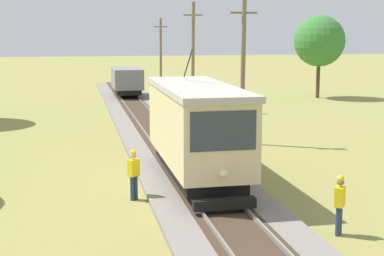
# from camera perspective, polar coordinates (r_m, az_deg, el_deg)

# --- Properties ---
(red_tram) EXTENTS (2.60, 8.54, 4.79)m
(red_tram) POSITION_cam_1_polar(r_m,az_deg,el_deg) (21.54, 0.45, -0.01)
(red_tram) COLOR beige
(red_tram) RESTS_ON rail_right
(freight_car) EXTENTS (2.40, 5.20, 2.31)m
(freight_car) POSITION_cam_1_polar(r_m,az_deg,el_deg) (49.97, -6.51, 4.73)
(freight_car) COLOR slate
(freight_car) RESTS_ON rail_right
(utility_pole_mid) EXTENTS (1.40, 0.41, 7.63)m
(utility_pole_mid) POSITION_cam_1_polar(r_m,az_deg,el_deg) (29.37, 5.11, 5.92)
(utility_pole_mid) COLOR #7A664C
(utility_pole_mid) RESTS_ON ground
(utility_pole_far) EXTENTS (1.40, 0.58, 7.87)m
(utility_pole_far) POSITION_cam_1_polar(r_m,az_deg,el_deg) (41.51, 0.10, 7.21)
(utility_pole_far) COLOR #7A664C
(utility_pole_far) RESTS_ON ground
(utility_pole_distant) EXTENTS (1.40, 0.49, 7.05)m
(utility_pole_distant) POSITION_cam_1_polar(r_m,az_deg,el_deg) (56.96, -3.14, 7.46)
(utility_pole_distant) COLOR #7A664C
(utility_pole_distant) RESTS_ON ground
(track_worker) EXTENTS (0.43, 0.45, 1.78)m
(track_worker) POSITION_cam_1_polar(r_m,az_deg,el_deg) (16.99, 14.52, -7.17)
(track_worker) COLOR navy
(track_worker) RESTS_ON ground
(second_worker) EXTENTS (0.45, 0.43, 1.78)m
(second_worker) POSITION_cam_1_polar(r_m,az_deg,el_deg) (19.90, -5.84, -4.43)
(second_worker) COLOR navy
(second_worker) RESTS_ON ground
(tree_right_near) EXTENTS (4.42, 4.42, 7.16)m
(tree_right_near) POSITION_cam_1_polar(r_m,az_deg,el_deg) (51.10, 12.60, 8.47)
(tree_right_near) COLOR #4C3823
(tree_right_near) RESTS_ON ground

